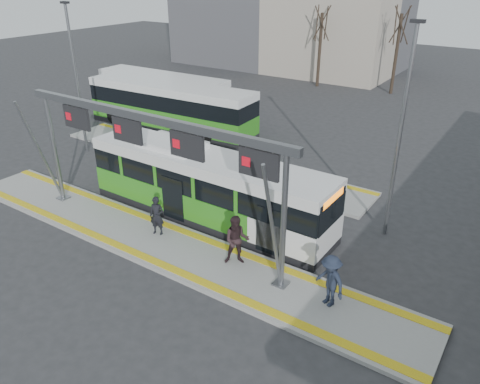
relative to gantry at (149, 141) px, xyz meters
The scene contains 16 objects.
ground 4.32m from the gantry, 36.20° to the right, with size 120.00×120.00×0.00m, color #2D2D30.
platform_main 4.25m from the gantry, 36.20° to the right, with size 22.00×3.00×0.15m, color gray.
platform_second 9.55m from the gantry, 115.25° to the left, with size 20.00×3.00×0.15m, color gray.
tactile_main 4.16m from the gantry, 36.20° to the right, with size 22.00×2.65×0.02m.
tactile_second 10.47m from the gantry, 112.32° to the left, with size 20.00×0.35×0.02m.
gantry is the anchor object (origin of this frame).
hero_bus 3.97m from the gantry, 78.73° to the left, with size 11.75×2.55×3.22m.
bg_bus_green 14.85m from the gantry, 129.13° to the left, with size 12.50×3.28×3.09m.
bg_bus_blue 19.08m from the gantry, 131.54° to the left, with size 11.00×2.65×2.86m.
passenger_a 3.32m from the gantry, 119.49° to the left, with size 0.61×0.40×1.67m, color black.
passenger_b 4.97m from the gantry, ahead, with size 0.95×0.74×1.95m, color #2D1E22.
passenger_c 8.31m from the gantry, ahead, with size 1.20×0.69×1.86m, color #1E2536.
tree_left 29.13m from the gantry, 102.57° to the left, with size 1.40×1.40×7.31m.
tree_mid 29.58m from the gantry, 89.50° to the left, with size 1.40×1.40×7.52m.
lamp_west 11.81m from the gantry, 154.12° to the left, with size 0.50×0.25×8.51m.
lamp_east 9.59m from the gantry, 36.82° to the left, with size 0.50×0.25×8.58m.
Camera 1 is at (11.79, -11.57, 10.29)m, focal length 35.00 mm.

